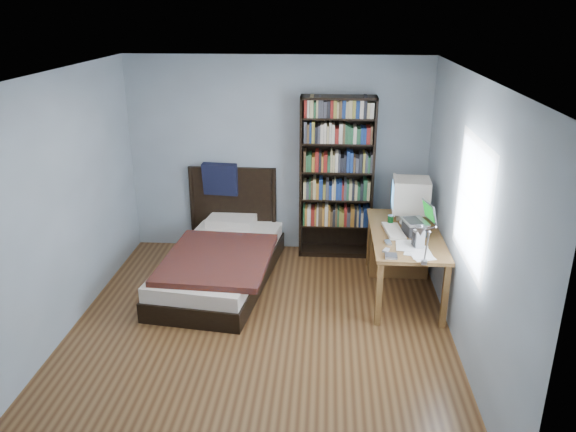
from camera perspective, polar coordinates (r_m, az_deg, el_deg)
The scene contains 14 objects.
room at distance 5.17m, azimuth -2.82°, elevation 0.24°, with size 4.20×4.24×2.50m.
desk at distance 6.73m, azimuth 11.26°, elevation -2.84°, with size 0.75×1.50×0.73m.
crt_monitor at distance 6.59m, azimuth 12.29°, elevation 2.03°, with size 0.44×0.40×0.48m.
laptop at distance 6.19m, azimuth 12.90°, elevation -0.89°, with size 0.36×0.35×0.37m.
desk_lamp at distance 5.06m, azimuth 13.43°, elevation -1.84°, with size 0.21×0.46×0.54m.
keyboard at distance 6.21m, azimuth 10.69°, elevation -1.52°, with size 0.18×0.45×0.03m, color beige.
speaker at distance 5.86m, azimuth 13.13°, elevation -2.30°, with size 0.09×0.09×0.19m, color gray.
soda_can at distance 6.39m, azimuth 10.37°, elevation -0.45°, with size 0.06×0.06×0.12m, color #073419.
mouse at distance 6.47m, azimuth 11.50°, elevation -0.64°, with size 0.06×0.11×0.04m, color silver.
phone_silver at distance 5.92m, azimuth 10.14°, elevation -2.66°, with size 0.06×0.11×0.02m, color #ADADB2.
phone_grey at distance 5.73m, azimuth 9.93°, elevation -3.46°, with size 0.05×0.09×0.02m, color gray.
external_drive at distance 5.61m, azimuth 10.43°, elevation -4.02°, with size 0.12×0.12×0.02m, color gray.
bookshelf at distance 7.05m, azimuth 4.94°, elevation 3.86°, with size 0.92×0.30×2.04m.
bed at distance 6.68m, azimuth -6.79°, elevation -4.30°, with size 1.34×2.28×1.16m.
Camera 1 is at (0.62, -4.81, 3.06)m, focal length 35.00 mm.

